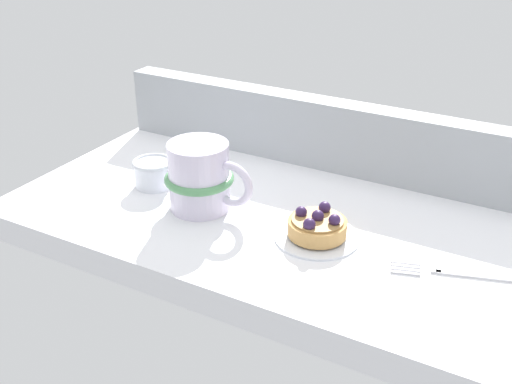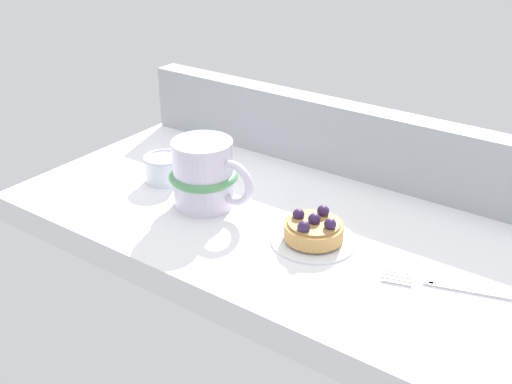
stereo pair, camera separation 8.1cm
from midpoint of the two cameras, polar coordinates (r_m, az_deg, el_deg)
name	(u,v)px [view 2 (the right image)]	position (r cm, az deg, el deg)	size (l,w,h in cm)	color
ground_plane	(302,234)	(84.43, 6.99, -4.01)	(82.02, 39.06, 4.02)	white
window_rail_back	(364,143)	(95.35, 12.38, 4.38)	(80.38, 4.05, 10.92)	#9EA3A8
dessert_plate	(313,240)	(79.12, 8.26, -4.47)	(10.93, 10.93, 0.61)	silver
raspberry_tart	(314,229)	(78.28, 8.33, -3.46)	(7.58, 7.58, 3.53)	tan
coffee_mug	(205,174)	(84.83, -2.06, 1.58)	(13.22, 9.63, 9.65)	silver
dessert_fork	(456,287)	(74.73, 21.08, -8.33)	(16.88, 6.56, 0.60)	silver
sugar_bowl	(164,168)	(93.39, -6.11, 2.20)	(6.14, 6.14, 4.11)	silver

